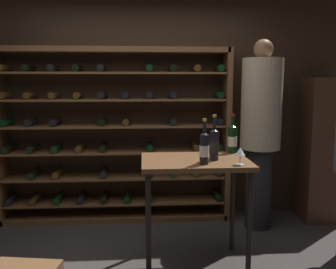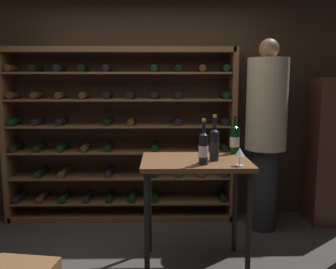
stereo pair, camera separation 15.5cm
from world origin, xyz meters
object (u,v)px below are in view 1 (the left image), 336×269
(tasting_table, at_px, (195,174))
(wine_bottle_amber_reserve, at_px, (204,148))
(wine_bottle_green_slim, at_px, (214,144))
(wine_bottle_red_label, at_px, (232,138))
(wine_rack, at_px, (114,136))
(wine_glass_stemmed_center, at_px, (240,152))
(person_guest_blue_shirt, at_px, (261,126))
(display_cabinet, at_px, (322,150))

(tasting_table, relative_size, wine_bottle_amber_reserve, 2.61)
(wine_bottle_green_slim, distance_m, wine_bottle_red_label, 0.38)
(wine_rack, xyz_separation_m, wine_glass_stemmed_center, (1.11, -1.41, 0.07))
(wine_rack, distance_m, wine_bottle_red_label, 1.48)
(wine_glass_stemmed_center, bearing_deg, wine_rack, 128.26)
(tasting_table, relative_size, wine_glass_stemmed_center, 6.74)
(person_guest_blue_shirt, height_order, display_cabinet, person_guest_blue_shirt)
(wine_bottle_green_slim, relative_size, wine_glass_stemmed_center, 2.71)
(person_guest_blue_shirt, relative_size, wine_bottle_green_slim, 5.33)
(person_guest_blue_shirt, xyz_separation_m, display_cabinet, (0.80, 0.18, -0.31))
(person_guest_blue_shirt, distance_m, wine_bottle_amber_reserve, 1.28)
(display_cabinet, distance_m, wine_bottle_red_label, 1.47)
(wine_bottle_amber_reserve, xyz_separation_m, wine_glass_stemmed_center, (0.28, -0.05, -0.03))
(wine_rack, relative_size, wine_bottle_amber_reserve, 7.21)
(tasting_table, relative_size, wine_bottle_green_slim, 2.49)
(wine_glass_stemmed_center, bearing_deg, tasting_table, 144.29)
(wine_rack, relative_size, wine_bottle_red_label, 7.34)
(wine_bottle_green_slim, xyz_separation_m, wine_bottle_amber_reserve, (-0.11, -0.15, -0.00))
(wine_bottle_amber_reserve, distance_m, wine_bottle_red_label, 0.57)
(display_cabinet, bearing_deg, person_guest_blue_shirt, -167.26)
(wine_rack, relative_size, wine_glass_stemmed_center, 18.61)
(wine_rack, xyz_separation_m, wine_bottle_amber_reserve, (0.83, -1.36, 0.10))
(tasting_table, height_order, wine_bottle_red_label, wine_bottle_red_label)
(person_guest_blue_shirt, relative_size, wine_bottle_amber_reserve, 5.59)
(tasting_table, distance_m, display_cabinet, 1.91)
(tasting_table, xyz_separation_m, person_guest_blue_shirt, (0.83, 0.82, 0.31))
(wine_bottle_red_label, bearing_deg, person_guest_blue_shirt, 51.25)
(wine_rack, bearing_deg, tasting_table, -56.28)
(display_cabinet, bearing_deg, wine_bottle_green_slim, -144.77)
(person_guest_blue_shirt, height_order, wine_bottle_green_slim, person_guest_blue_shirt)
(tasting_table, height_order, wine_bottle_amber_reserve, wine_bottle_amber_reserve)
(wine_rack, height_order, person_guest_blue_shirt, person_guest_blue_shirt)
(person_guest_blue_shirt, distance_m, wine_bottle_red_label, 0.71)
(wine_rack, distance_m, display_cabinet, 2.42)
(wine_bottle_amber_reserve, bearing_deg, tasting_table, 103.99)
(tasting_table, bearing_deg, person_guest_blue_shirt, 44.72)
(wine_rack, relative_size, wine_bottle_green_slim, 6.87)
(person_guest_blue_shirt, distance_m, wine_glass_stemmed_center, 1.17)
(tasting_table, distance_m, wine_bottle_green_slim, 0.31)
(wine_bottle_amber_reserve, relative_size, wine_glass_stemmed_center, 2.58)
(wine_rack, distance_m, wine_bottle_green_slim, 1.53)
(tasting_table, bearing_deg, wine_rack, 123.72)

